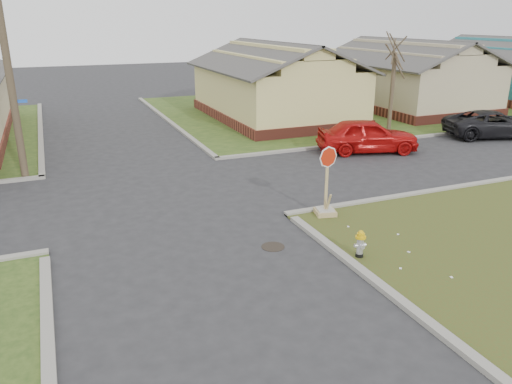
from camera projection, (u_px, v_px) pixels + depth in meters
name	position (u px, v px, depth m)	size (l,w,h in m)	color
ground	(190.00, 253.00, 13.34)	(120.00, 120.00, 0.00)	#27272A
verge_far_right	(413.00, 102.00, 37.00)	(37.00, 19.00, 0.05)	#2B4518
curbs	(153.00, 195.00, 17.70)	(80.00, 40.00, 0.12)	gray
manhole	(273.00, 247.00, 13.70)	(0.64, 0.64, 0.01)	black
side_house_yellow	(274.00, 83.00, 30.63)	(7.60, 11.60, 4.70)	maroon
side_house_tan	(407.00, 76.00, 34.25)	(7.60, 11.60, 4.70)	maroon
utility_pole	(6.00, 56.00, 18.03)	(1.80, 0.28, 9.00)	#483B2A
tree_mid_right	(392.00, 93.00, 26.60)	(0.22, 0.22, 4.20)	#483B2A
fire_hydrant	(360.00, 242.00, 12.90)	(0.28, 0.28, 0.74)	black
stop_sign	(326.00, 200.00, 15.68)	(0.63, 0.62, 2.23)	tan
red_sedan	(367.00, 136.00, 23.16)	(1.86, 4.63, 1.58)	#B20D0C
dark_pickup	(493.00, 124.00, 26.16)	(2.29, 4.98, 1.38)	black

